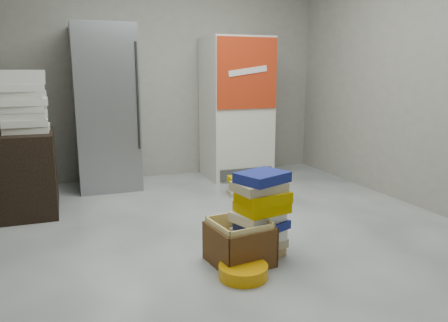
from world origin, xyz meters
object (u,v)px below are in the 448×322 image
coke_cooler (236,108)px  wood_shelf (29,173)px  phonebook_stack_main (260,215)px  steel_fridge (106,108)px  cardboard_box (239,245)px

coke_cooler → wood_shelf: size_ratio=2.25×
coke_cooler → phonebook_stack_main: (-0.81, -2.49, -0.58)m
steel_fridge → cardboard_box: size_ratio=4.16×
coke_cooler → cardboard_box: coke_cooler is taller
coke_cooler → cardboard_box: 2.83m
coke_cooler → cardboard_box: bearing=-111.3°
phonebook_stack_main → cardboard_box: (-0.19, -0.05, -0.19)m
coke_cooler → wood_shelf: (-2.48, -0.72, -0.50)m
steel_fridge → phonebook_stack_main: bearing=-71.4°
coke_cooler → phonebook_stack_main: size_ratio=2.76×
steel_fridge → cardboard_box: 2.75m
coke_cooler → wood_shelf: 2.63m
steel_fridge → wood_shelf: 1.23m
steel_fridge → phonebook_stack_main: steel_fridge is taller
phonebook_stack_main → cardboard_box: phonebook_stack_main is taller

